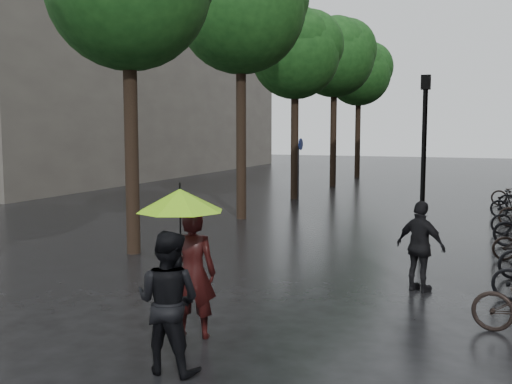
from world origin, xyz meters
The scene contains 8 objects.
bg_building centered at (-22.00, 28.00, 7.00)m, with size 16.00×30.00×14.00m, color #47423D.
street_trees centered at (-3.99, 15.91, 6.34)m, with size 4.33×34.03×8.91m.
person_burgundy centered at (-0.10, 2.43, 0.92)m, with size 0.67×0.44×1.84m, color black.
person_black centered at (0.20, 1.25, 0.87)m, with size 0.84×0.66×1.73m, color black.
lime_umbrella centered at (0.06, 1.82, 2.03)m, with size 1.15×1.15×1.69m.
pedestrian_walking centered at (2.60, 6.10, 0.83)m, with size 0.97×0.40×1.65m, color black.
lamp_post centered at (2.18, 9.99, 2.56)m, with size 0.22×0.22×4.22m.
cycle_sign centered at (-3.47, 17.86, 1.70)m, with size 0.14×0.47×2.57m.
Camera 1 is at (3.81, -4.88, 2.94)m, focal length 42.00 mm.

